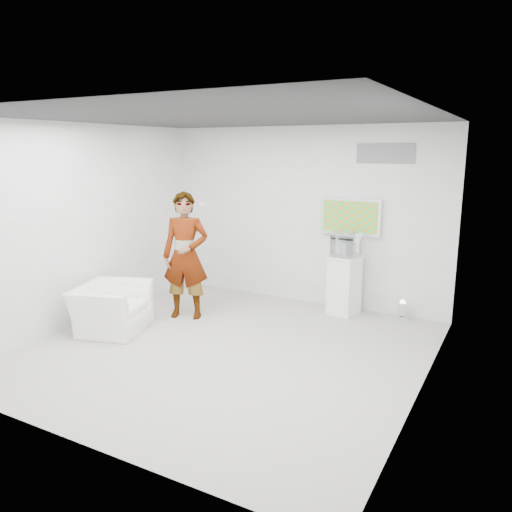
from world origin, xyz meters
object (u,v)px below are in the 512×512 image
tv (350,217)px  pedestal (344,285)px  floor_uplight (402,310)px  armchair (111,308)px  person (186,256)px

tv → pedestal: 1.11m
pedestal → floor_uplight: pedestal is taller
tv → armchair: 3.98m
tv → pedestal: (0.03, -0.28, -1.07)m
person → armchair: (-0.60, -1.03, -0.65)m
armchair → pedestal: pedestal is taller
person → armchair: size_ratio=1.89×
pedestal → armchair: bearing=-139.0°
tv → armchair: (-2.71, -2.65, -1.21)m
tv → person: 2.71m
person → armchair: 1.36m
person → armchair: person is taller
person → pedestal: person is taller
person → pedestal: (2.14, 1.34, -0.52)m
tv → floor_uplight: (0.94, -0.12, -1.40)m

